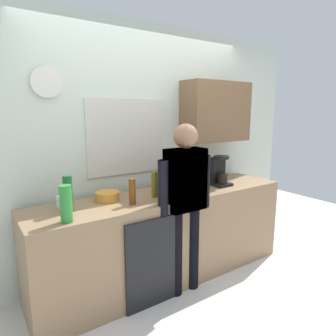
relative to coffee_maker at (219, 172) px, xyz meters
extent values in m
plane|color=silver|center=(-0.68, -0.26, -1.04)|extent=(8.00, 8.00, 0.00)
cube|color=#937251|center=(-0.68, 0.04, -0.60)|extent=(2.70, 0.64, 0.90)
cube|color=black|center=(-1.03, -0.30, -0.64)|extent=(0.56, 0.02, 0.81)
cube|color=silver|center=(-0.68, 0.47, 0.26)|extent=(4.30, 0.10, 2.60)
cube|color=beige|center=(-0.91, 0.41, 0.40)|extent=(0.86, 0.02, 0.76)
cube|color=#8CA5C6|center=(-0.91, 0.41, 0.40)|extent=(0.80, 0.02, 0.70)
cube|color=brown|center=(0.17, 0.26, 0.65)|extent=(0.84, 0.32, 0.68)
cylinder|color=silver|center=(-1.66, 0.40, 0.90)|extent=(0.26, 0.03, 0.26)
cube|color=black|center=(0.00, -0.03, -0.13)|extent=(0.20, 0.20, 0.03)
cube|color=black|center=(0.00, 0.03, 0.02)|extent=(0.18, 0.08, 0.28)
cylinder|color=black|center=(0.00, -0.06, -0.06)|extent=(0.11, 0.11, 0.11)
cylinder|color=black|center=(0.00, -0.03, 0.17)|extent=(0.17, 0.17, 0.03)
cylinder|color=olive|center=(-0.84, 0.00, -0.02)|extent=(0.06, 0.06, 0.25)
cylinder|color=maroon|center=(-0.44, 0.22, -0.04)|extent=(0.06, 0.06, 0.22)
cylinder|color=#195923|center=(-1.64, 0.04, 0.00)|extent=(0.07, 0.07, 0.30)
cylinder|color=brown|center=(-1.12, -0.08, -0.03)|extent=(0.06, 0.06, 0.23)
cylinder|color=#2D8C33|center=(-1.72, -0.19, -0.01)|extent=(0.09, 0.09, 0.28)
cylinder|color=white|center=(-1.65, 0.20, -0.10)|extent=(0.08, 0.08, 0.09)
cylinder|color=orange|center=(-1.25, 0.16, -0.11)|extent=(0.22, 0.22, 0.08)
cylinder|color=blue|center=(-0.30, 0.25, -0.07)|extent=(0.06, 0.06, 0.15)
cone|color=white|center=(-0.30, 0.25, 0.02)|extent=(0.02, 0.02, 0.03)
cylinder|color=black|center=(-0.78, -0.26, -0.63)|extent=(0.12, 0.12, 0.82)
cylinder|color=black|center=(-0.58, -0.26, -0.63)|extent=(0.12, 0.12, 0.82)
cube|color=#262633|center=(-0.68, -0.26, 0.06)|extent=(0.36, 0.20, 0.56)
sphere|color=#D8AD8C|center=(-0.68, -0.26, 0.45)|extent=(0.22, 0.22, 0.22)
cylinder|color=#262633|center=(-0.92, -0.26, 0.01)|extent=(0.09, 0.09, 0.50)
cylinder|color=#262633|center=(-0.44, -0.26, 0.01)|extent=(0.09, 0.09, 0.50)
cylinder|color=black|center=(-0.78, -0.26, -0.63)|extent=(0.12, 0.12, 0.82)
cylinder|color=black|center=(-0.58, -0.26, -0.63)|extent=(0.12, 0.12, 0.82)
cube|color=#262633|center=(-0.68, -0.26, 0.06)|extent=(0.36, 0.20, 0.56)
sphere|color=#D8AD8C|center=(-0.68, -0.26, 0.45)|extent=(0.22, 0.22, 0.22)
cylinder|color=#262633|center=(-0.92, -0.26, 0.01)|extent=(0.09, 0.09, 0.50)
cylinder|color=#262633|center=(-0.44, -0.26, 0.01)|extent=(0.09, 0.09, 0.50)
camera|label=1|loc=(-2.28, -2.33, 0.66)|focal=31.81mm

